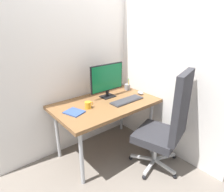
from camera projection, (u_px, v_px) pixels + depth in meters
name	position (u px, v px, depth m)	size (l,w,h in m)	color
ground_plane	(106.00, 150.00, 2.67)	(8.00, 8.00, 0.00)	slate
wall_back	(85.00, 44.00, 2.46)	(2.67, 0.04, 2.80)	white
wall_side_right	(157.00, 45.00, 2.42)	(0.04, 2.16, 2.80)	white
desk	(105.00, 107.00, 2.43)	(1.29, 0.78, 0.73)	brown
office_chair	(168.00, 124.00, 2.14)	(0.62, 0.62, 1.22)	black
monitor	(107.00, 79.00, 2.51)	(0.50, 0.15, 0.44)	black
keyboard	(127.00, 100.00, 2.44)	(0.46, 0.16, 0.02)	#333338
mouse	(140.00, 93.00, 2.67)	(0.07, 0.11, 0.04)	gray
pen_holder	(127.00, 87.00, 2.84)	(0.09, 0.09, 0.18)	gray
notebook	(74.00, 112.00, 2.14)	(0.17, 0.20, 0.01)	#334C8C
coffee_mug	(88.00, 105.00, 2.23)	(0.11, 0.07, 0.08)	orange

